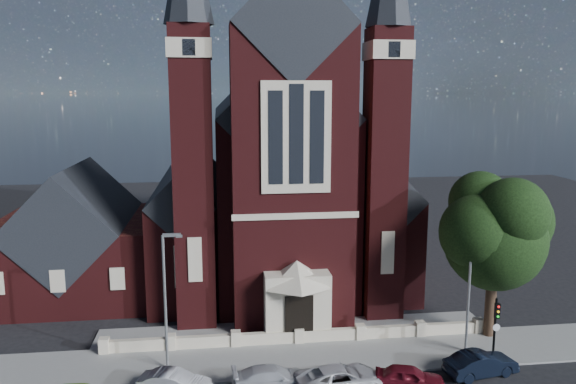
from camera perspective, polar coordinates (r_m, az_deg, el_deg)
The scene contains 15 objects.
ground at distance 44.80m, azimuth -0.48°, elevation -10.55°, with size 120.00×120.00×0.00m, color black.
pavement_strip at distance 35.24m, azimuth 1.60°, elevation -16.50°, with size 60.00×5.00×0.12m, color gray.
forecourt_paving at distance 38.83m, azimuth 0.68°, elevation -13.89°, with size 26.00×3.00×0.14m, color gray.
forecourt_wall at distance 37.02m, azimuth 1.11°, elevation -15.13°, with size 24.00×0.40×0.90m, color beige.
church at distance 50.41m, azimuth -1.55°, elevation 1.39°, with size 20.01×34.90×29.20m.
parish_hall at distance 47.50m, azimuth -20.56°, elevation -4.93°, with size 12.00×12.20×10.24m.
street_tree at distance 37.82m, azimuth 20.63°, elevation -4.06°, with size 6.40×6.60×10.70m.
street_lamp_left at distance 32.76m, azimuth -12.24°, elevation -10.09°, with size 1.16×0.22×8.09m.
street_lamp_right at distance 35.89m, azimuth 18.09°, elevation -8.57°, with size 1.16×0.22×8.09m.
traffic_signal at distance 35.65m, azimuth 20.36°, elevation -12.28°, with size 0.28×0.42×4.00m.
car_silver_a at distance 31.82m, azimuth -11.45°, elevation -18.51°, with size 1.35×3.86×1.27m, color #9C9DA3.
car_silver_b at distance 31.78m, azimuth -1.60°, elevation -18.36°, with size 1.76×4.34×1.26m, color #B8BAC1.
car_white_suv at distance 31.78m, azimuth 5.30°, elevation -18.32°, with size 2.22×4.82×1.34m, color silver.
car_dark_red at distance 32.48m, azimuth 12.23°, elevation -17.93°, with size 1.49×3.70×1.26m, color maroon.
car_navy at distance 34.79m, azimuth 19.02°, elevation -16.18°, with size 1.46×4.20×1.38m, color black.
Camera 1 is at (-4.88, -26.67, 15.71)m, focal length 35.00 mm.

